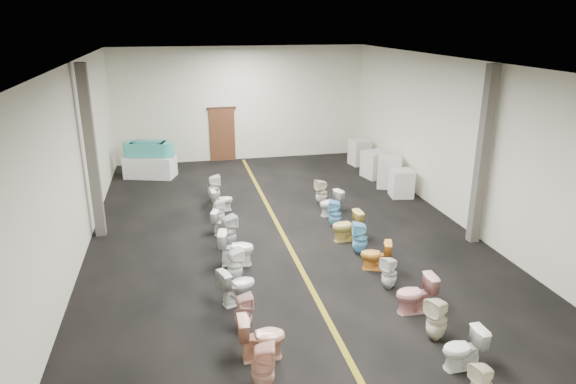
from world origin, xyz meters
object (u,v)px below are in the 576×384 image
object	(u,v)px
toilet_right_3	(415,294)
appliance_crate_a	(401,183)
appliance_crate_b	(389,172)
toilet_left_7	(229,232)
toilet_left_1	(263,367)
toilet_right_0	(481,384)
bathtub	(149,148)
toilet_left_3	(243,313)
toilet_right_10	(322,192)
toilet_right_9	(331,203)
appliance_crate_c	(376,164)
toilet_left_10	(222,200)
display_table	(150,166)
toilet_right_4	(389,273)
appliance_crate_d	(360,152)
toilet_right_8	(335,214)
toilet_left_9	(219,211)
toilet_left_4	(237,285)
toilet_left_5	(235,265)
toilet_right_1	(463,349)
toilet_right_7	(347,226)
toilet_right_6	(360,238)
toilet_left_8	(225,223)
toilet_right_5	(376,255)
toilet_right_2	(437,319)
toilet_left_6	(236,248)
toilet_left_2	(262,337)
toilet_left_11	(214,188)

from	to	relation	value
toilet_right_3	appliance_crate_a	bearing A→B (deg)	159.04
appliance_crate_b	toilet_left_7	size ratio (longest dim) A/B	1.23
toilet_left_1	toilet_right_0	world-z (taller)	toilet_left_1
bathtub	appliance_crate_b	world-z (taller)	bathtub
toilet_left_3	toilet_right_10	bearing A→B (deg)	-34.09
toilet_right_9	appliance_crate_b	bearing A→B (deg)	109.97
appliance_crate_c	toilet_right_3	size ratio (longest dim) A/B	1.20
toilet_left_10	toilet_right_3	distance (m)	7.20
display_table	toilet_right_4	xyz separation A→B (m)	(5.24, -9.54, -0.03)
appliance_crate_a	toilet_right_0	size ratio (longest dim) A/B	1.26
toilet_right_0	toilet_right_9	size ratio (longest dim) A/B	0.96
appliance_crate_d	toilet_right_8	distance (m)	6.64
toilet_left_7	toilet_left_9	world-z (taller)	toilet_left_7
toilet_left_4	toilet_left_5	size ratio (longest dim) A/B	1.02
toilet_right_1	toilet_right_7	size ratio (longest dim) A/B	0.91
appliance_crate_c	appliance_crate_a	bearing A→B (deg)	-90.00
toilet_right_6	toilet_left_4	bearing A→B (deg)	-51.95
toilet_right_4	toilet_left_8	bearing A→B (deg)	-163.05
bathtub	toilet_right_0	world-z (taller)	bathtub
toilet_right_5	toilet_right_3	bearing A→B (deg)	22.78
toilet_left_8	toilet_right_2	size ratio (longest dim) A/B	0.82
toilet_left_3	toilet_right_4	distance (m)	3.36
display_table	toilet_left_7	distance (m)	7.04
display_table	toilet_right_7	world-z (taller)	toilet_right_7
appliance_crate_c	toilet_left_6	size ratio (longest dim) A/B	1.13
toilet_right_5	toilet_right_0	bearing A→B (deg)	19.35
toilet_right_3	toilet_left_8	bearing A→B (deg)	-143.64
toilet_right_9	toilet_left_6	bearing A→B (deg)	-68.31
toilet_left_2	toilet_right_9	bearing A→B (deg)	-25.70
toilet_right_3	toilet_right_8	xyz separation A→B (m)	(-0.22, 4.50, -0.00)
display_table	toilet_right_4	world-z (taller)	display_table
appliance_crate_b	toilet_right_2	world-z (taller)	appliance_crate_b
toilet_right_2	toilet_right_4	bearing A→B (deg)	160.83
toilet_left_11	toilet_right_4	xyz separation A→B (m)	(3.19, -6.38, -0.06)
toilet_left_8	toilet_right_8	xyz separation A→B (m)	(3.04, -0.11, 0.06)
appliance_crate_a	toilet_left_2	xyz separation A→B (m)	(-5.83, -7.31, -0.03)
appliance_crate_c	toilet_right_4	bearing A→B (deg)	-109.72
toilet_right_0	toilet_right_7	size ratio (longest dim) A/B	0.88
toilet_left_7	toilet_right_0	xyz separation A→B (m)	(3.06, -6.39, -0.08)
toilet_right_1	toilet_right_4	distance (m)	2.75
bathtub	toilet_right_9	xyz separation A→B (m)	(5.30, -5.10, -0.71)
toilet_left_1	toilet_right_5	world-z (taller)	toilet_left_1
appliance_crate_b	toilet_left_5	size ratio (longest dim) A/B	1.39
toilet_left_5	toilet_right_0	world-z (taller)	toilet_left_5
toilet_left_2	toilet_left_10	bearing A→B (deg)	0.84
toilet_left_3	appliance_crate_d	bearing A→B (deg)	-36.48
display_table	toilet_right_10	distance (m)	6.74
appliance_crate_b	toilet_left_7	xyz separation A→B (m)	(-5.89, -3.76, -0.10)
toilet_left_9	toilet_right_9	distance (m)	3.26
toilet_left_2	toilet_left_4	world-z (taller)	toilet_left_2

